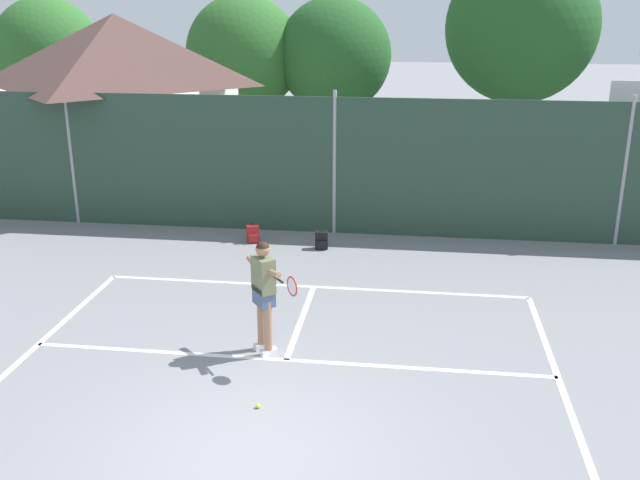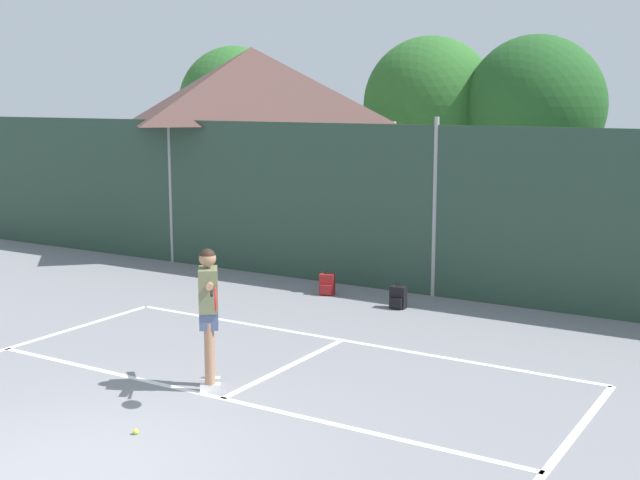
# 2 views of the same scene
# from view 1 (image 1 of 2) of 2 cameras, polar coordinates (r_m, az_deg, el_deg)

# --- Properties ---
(ground_plane) EXTENTS (120.00, 120.00, 0.00)m
(ground_plane) POSITION_cam_1_polar(r_m,az_deg,el_deg) (9.24, -5.54, -16.69)
(ground_plane) COLOR gray
(court_markings) EXTENTS (8.30, 11.10, 0.01)m
(court_markings) POSITION_cam_1_polar(r_m,az_deg,el_deg) (9.75, -4.67, -14.52)
(court_markings) COLOR white
(court_markings) RESTS_ON ground
(chainlink_fence) EXTENTS (26.09, 0.09, 3.39)m
(chainlink_fence) POSITION_cam_1_polar(r_m,az_deg,el_deg) (16.84, 1.16, 5.87)
(chainlink_fence) COLOR #284233
(chainlink_fence) RESTS_ON ground
(basketball_hoop) EXTENTS (0.90, 0.67, 3.55)m
(basketball_hoop) POSITION_cam_1_polar(r_m,az_deg,el_deg) (18.68, 23.08, 7.82)
(basketball_hoop) COLOR #9E9EA3
(basketball_hoop) RESTS_ON ground
(clubhouse_building) EXTENTS (5.94, 5.85, 4.98)m
(clubhouse_building) POSITION_cam_1_polar(r_m,az_deg,el_deg) (21.31, -15.63, 10.51)
(clubhouse_building) COLOR silver
(clubhouse_building) RESTS_ON ground
(treeline_backdrop) EXTENTS (27.33, 4.58, 7.01)m
(treeline_backdrop) POSITION_cam_1_polar(r_m,az_deg,el_deg) (25.85, 6.04, 15.24)
(treeline_backdrop) COLOR brown
(treeline_backdrop) RESTS_ON ground
(tennis_player) EXTENTS (1.00, 1.11, 1.85)m
(tennis_player) POSITION_cam_1_polar(r_m,az_deg,el_deg) (11.09, -4.46, -3.79)
(tennis_player) COLOR silver
(tennis_player) RESTS_ON ground
(tennis_ball) EXTENTS (0.07, 0.07, 0.07)m
(tennis_ball) POSITION_cam_1_polar(r_m,az_deg,el_deg) (10.11, -4.95, -13.04)
(tennis_ball) COLOR #CCE033
(tennis_ball) RESTS_ON ground
(backpack_red) EXTENTS (0.32, 0.31, 0.46)m
(backpack_red) POSITION_cam_1_polar(r_m,az_deg,el_deg) (16.58, -5.37, 0.46)
(backpack_red) COLOR maroon
(backpack_red) RESTS_ON ground
(backpack_black) EXTENTS (0.29, 0.26, 0.46)m
(backpack_black) POSITION_cam_1_polar(r_m,az_deg,el_deg) (16.06, 0.12, -0.05)
(backpack_black) COLOR black
(backpack_black) RESTS_ON ground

